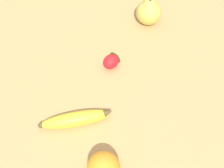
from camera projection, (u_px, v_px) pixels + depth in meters
ground_plane at (107, 70)px, 0.90m from camera, size 3.00×3.00×0.00m
banana at (76, 119)px, 0.79m from camera, size 0.19×0.11×0.04m
orange at (104, 168)px, 0.70m from camera, size 0.08×0.08×0.08m
pear at (149, 11)px, 0.97m from camera, size 0.08×0.08×0.10m
strawberry at (112, 61)px, 0.89m from camera, size 0.06×0.05×0.04m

